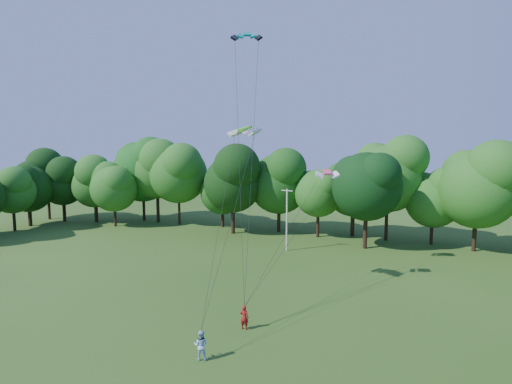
% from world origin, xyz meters
% --- Properties ---
extents(utility_pole, '(1.40, 0.44, 7.11)m').
position_xyz_m(utility_pole, '(-3.29, 28.51, 3.69)').
color(utility_pole, silver).
rests_on(utility_pole, ground).
extents(kite_flyer_left, '(0.58, 0.39, 1.60)m').
position_xyz_m(kite_flyer_left, '(-0.43, 8.40, 0.80)').
color(kite_flyer_left, maroon).
rests_on(kite_flyer_left, ground).
extents(kite_flyer_right, '(0.95, 0.82, 1.68)m').
position_xyz_m(kite_flyer_right, '(-1.33, 4.10, 0.84)').
color(kite_flyer_right, '#B3D5F8').
rests_on(kite_flyer_right, ground).
extents(kite_teal, '(2.62, 1.81, 0.61)m').
position_xyz_m(kite_teal, '(-3.51, 16.75, 20.99)').
color(kite_teal, '#048387').
rests_on(kite_teal, ground).
extents(kite_green, '(2.87, 2.04, 0.49)m').
position_xyz_m(kite_green, '(-2.65, 14.08, 13.23)').
color(kite_green, '#4AC41D').
rests_on(kite_green, ground).
extents(kite_pink, '(2.12, 1.54, 0.45)m').
position_xyz_m(kite_pink, '(2.99, 18.38, 9.76)').
color(kite_pink, '#F04273').
rests_on(kite_pink, ground).
extents(tree_back_west, '(10.31, 10.31, 15.00)m').
position_xyz_m(tree_back_west, '(-30.21, 38.94, 9.37)').
color(tree_back_west, black).
rests_on(tree_back_west, ground).
extents(tree_back_center, '(8.74, 8.74, 12.71)m').
position_xyz_m(tree_back_center, '(5.05, 32.68, 7.94)').
color(tree_back_center, black).
rests_on(tree_back_center, ground).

